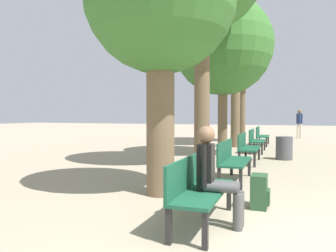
{
  "coord_description": "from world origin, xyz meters",
  "views": [
    {
      "loc": [
        -0.5,
        -3.53,
        1.38
      ],
      "look_at": [
        -2.96,
        3.27,
        1.12
      ],
      "focal_mm": 35.0,
      "sensor_mm": 36.0,
      "label": 1
    }
  ],
  "objects_px": {
    "tree_row_3": "(236,39)",
    "bench_row_2": "(247,146)",
    "tree_row_0": "(160,1)",
    "bench_row_0": "(196,186)",
    "bench_row_1": "(231,158)",
    "backpack": "(260,192)",
    "person_seated": "(215,173)",
    "trash_bin": "(284,148)",
    "bench_row_4": "(261,135)",
    "tree_row_2": "(223,46)",
    "pedestrian_near": "(299,122)",
    "tree_row_4": "(243,43)",
    "bench_row_3": "(255,139)"
  },
  "relations": [
    {
      "from": "tree_row_0",
      "to": "person_seated",
      "type": "bearing_deg",
      "value": -45.79
    },
    {
      "from": "tree_row_3",
      "to": "tree_row_4",
      "type": "distance_m",
      "value": 2.35
    },
    {
      "from": "bench_row_3",
      "to": "tree_row_4",
      "type": "xyz_separation_m",
      "value": [
        -0.97,
        4.02,
        4.33
      ]
    },
    {
      "from": "tree_row_0",
      "to": "pedestrian_near",
      "type": "distance_m",
      "value": 15.19
    },
    {
      "from": "bench_row_0",
      "to": "tree_row_0",
      "type": "xyz_separation_m",
      "value": [
        -0.97,
        1.25,
        2.8
      ]
    },
    {
      "from": "trash_bin",
      "to": "bench_row_4",
      "type": "bearing_deg",
      "value": 102.65
    },
    {
      "from": "tree_row_4",
      "to": "pedestrian_near",
      "type": "height_order",
      "value": "tree_row_4"
    },
    {
      "from": "tree_row_3",
      "to": "bench_row_2",
      "type": "bearing_deg",
      "value": -77.72
    },
    {
      "from": "bench_row_0",
      "to": "bench_row_4",
      "type": "xyz_separation_m",
      "value": [
        0.0,
        11.01,
        0.0
      ]
    },
    {
      "from": "bench_row_2",
      "to": "person_seated",
      "type": "relative_size",
      "value": 1.26
    },
    {
      "from": "tree_row_0",
      "to": "tree_row_3",
      "type": "relative_size",
      "value": 0.81
    },
    {
      "from": "bench_row_2",
      "to": "person_seated",
      "type": "distance_m",
      "value": 5.49
    },
    {
      "from": "bench_row_0",
      "to": "trash_bin",
      "type": "xyz_separation_m",
      "value": [
        1.0,
        6.56,
        -0.13
      ]
    },
    {
      "from": "bench_row_0",
      "to": "tree_row_0",
      "type": "relative_size",
      "value": 0.34
    },
    {
      "from": "bench_row_2",
      "to": "tree_row_0",
      "type": "xyz_separation_m",
      "value": [
        -0.97,
        -4.26,
        2.8
      ]
    },
    {
      "from": "tree_row_2",
      "to": "pedestrian_near",
      "type": "bearing_deg",
      "value": 73.14
    },
    {
      "from": "backpack",
      "to": "person_seated",
      "type": "bearing_deg",
      "value": -115.43
    },
    {
      "from": "bench_row_0",
      "to": "bench_row_2",
      "type": "height_order",
      "value": "same"
    },
    {
      "from": "tree_row_0",
      "to": "bench_row_2",
      "type": "bearing_deg",
      "value": 77.22
    },
    {
      "from": "tree_row_0",
      "to": "pedestrian_near",
      "type": "xyz_separation_m",
      "value": [
        2.72,
        14.76,
        -2.33
      ]
    },
    {
      "from": "tree_row_0",
      "to": "person_seated",
      "type": "height_order",
      "value": "tree_row_0"
    },
    {
      "from": "bench_row_0",
      "to": "tree_row_2",
      "type": "xyz_separation_m",
      "value": [
        -0.97,
        7.02,
        3.16
      ]
    },
    {
      "from": "tree_row_2",
      "to": "trash_bin",
      "type": "bearing_deg",
      "value": -13.21
    },
    {
      "from": "bench_row_4",
      "to": "backpack",
      "type": "relative_size",
      "value": 3.18
    },
    {
      "from": "bench_row_0",
      "to": "bench_row_2",
      "type": "distance_m",
      "value": 5.51
    },
    {
      "from": "person_seated",
      "to": "backpack",
      "type": "bearing_deg",
      "value": 64.57
    },
    {
      "from": "bench_row_2",
      "to": "tree_row_3",
      "type": "xyz_separation_m",
      "value": [
        -0.97,
        4.44,
        4.02
      ]
    },
    {
      "from": "tree_row_0",
      "to": "trash_bin",
      "type": "bearing_deg",
      "value": 69.71
    },
    {
      "from": "bench_row_4",
      "to": "bench_row_2",
      "type": "bearing_deg",
      "value": -90.0
    },
    {
      "from": "tree_row_4",
      "to": "person_seated",
      "type": "relative_size",
      "value": 5.13
    },
    {
      "from": "bench_row_1",
      "to": "backpack",
      "type": "relative_size",
      "value": 3.18
    },
    {
      "from": "bench_row_3",
      "to": "tree_row_0",
      "type": "height_order",
      "value": "tree_row_0"
    },
    {
      "from": "tree_row_4",
      "to": "tree_row_0",
      "type": "bearing_deg",
      "value": -90.0
    },
    {
      "from": "backpack",
      "to": "bench_row_0",
      "type": "bearing_deg",
      "value": -124.7
    },
    {
      "from": "bench_row_1",
      "to": "pedestrian_near",
      "type": "height_order",
      "value": "pedestrian_near"
    },
    {
      "from": "backpack",
      "to": "tree_row_0",
      "type": "bearing_deg",
      "value": 171.55
    },
    {
      "from": "tree_row_2",
      "to": "tree_row_4",
      "type": "bearing_deg",
      "value": 90.0
    },
    {
      "from": "bench_row_0",
      "to": "bench_row_4",
      "type": "relative_size",
      "value": 1.0
    },
    {
      "from": "bench_row_0",
      "to": "bench_row_1",
      "type": "height_order",
      "value": "same"
    },
    {
      "from": "bench_row_2",
      "to": "bench_row_4",
      "type": "bearing_deg",
      "value": 90.0
    },
    {
      "from": "tree_row_0",
      "to": "trash_bin",
      "type": "xyz_separation_m",
      "value": [
        1.97,
        5.32,
        -2.93
      ]
    },
    {
      "from": "backpack",
      "to": "trash_bin",
      "type": "height_order",
      "value": "trash_bin"
    },
    {
      "from": "tree_row_2",
      "to": "tree_row_4",
      "type": "height_order",
      "value": "tree_row_4"
    },
    {
      "from": "bench_row_3",
      "to": "person_seated",
      "type": "bearing_deg",
      "value": -88.43
    },
    {
      "from": "bench_row_3",
      "to": "person_seated",
      "type": "distance_m",
      "value": 8.24
    },
    {
      "from": "bench_row_1",
      "to": "bench_row_3",
      "type": "distance_m",
      "value": 5.51
    },
    {
      "from": "tree_row_2",
      "to": "backpack",
      "type": "distance_m",
      "value": 7.11
    },
    {
      "from": "tree_row_0",
      "to": "backpack",
      "type": "bearing_deg",
      "value": -8.45
    },
    {
      "from": "tree_row_4",
      "to": "pedestrian_near",
      "type": "xyz_separation_m",
      "value": [
        2.72,
        3.73,
        -3.87
      ]
    },
    {
      "from": "tree_row_3",
      "to": "backpack",
      "type": "relative_size",
      "value": 11.72
    }
  ]
}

